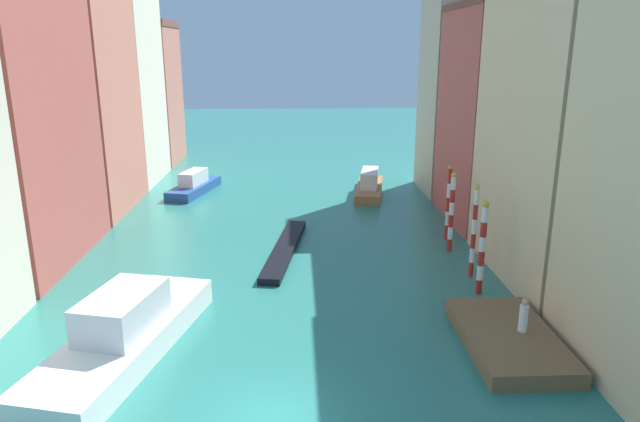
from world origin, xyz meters
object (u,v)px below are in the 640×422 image
Objects in this scene: person_on_dock at (524,316)px; vaporetto_white at (125,333)px; motorboat_0 at (194,185)px; gondola_black at (285,249)px; mooring_pole_3 at (448,202)px; mooring_pole_1 at (474,231)px; waterfront_dock at (509,339)px; motorboat_1 at (369,185)px; mooring_pole_0 at (482,247)px; mooring_pole_2 at (451,212)px.

vaporetto_white is (-16.28, 0.08, -0.43)m from person_on_dock.
person_on_dock reaches higher than motorboat_0.
person_on_dock reaches higher than gondola_black.
vaporetto_white is 1.07× the size of gondola_black.
mooring_pole_3 reaches higher than person_on_dock.
motorboat_0 is at bearing 117.80° from gondola_black.
person_on_dock is 7.70m from mooring_pole_1.
vaporetto_white is (-15.74, 0.10, 0.57)m from waterfront_dock.
mooring_pole_1 reaches higher than motorboat_1.
gondola_black is (-10.03, 11.86, -1.14)m from person_on_dock.
gondola_black is (-10.46, -2.07, -2.28)m from mooring_pole_3.
mooring_pole_0 is 0.95× the size of mooring_pole_1.
mooring_pole_2 is 14.83m from motorboat_1.
gondola_black is 17.15m from motorboat_0.
mooring_pole_1 reaches higher than mooring_pole_3.
mooring_pole_2 is at bearing 91.85° from mooring_pole_1.
vaporetto_white is at bearing -162.04° from mooring_pole_0.
person_on_dock is 32.49m from motorboat_0.
mooring_pole_1 reaches higher than mooring_pole_0.
motorboat_0 is at bearing 133.09° from mooring_pole_1.
mooring_pole_0 is 0.60× the size of motorboat_1.
motorboat_0 is 0.90× the size of motorboat_1.
vaporetto_white is at bearing 179.62° from waterfront_dock.
waterfront_dock is at bearing -51.38° from gondola_black.
mooring_pole_0 is (0.42, 5.34, 2.14)m from waterfront_dock.
mooring_pole_1 reaches higher than person_on_dock.
mooring_pole_3 is 10.90m from gondola_black.
gondola_black is at bearing 128.62° from waterfront_dock.
mooring_pole_2 is at bearing 88.72° from mooring_pole_0.
person_on_dock is 15.58m from gondola_black.
mooring_pole_1 is 18.14m from vaporetto_white.
person_on_dock is at bearing 2.12° from waterfront_dock.
mooring_pole_0 is 0.46× the size of gondola_black.
person_on_dock is at bearing -90.08° from mooring_pole_2.
person_on_dock is 0.13× the size of vaporetto_white.
gondola_black is (-9.49, 11.88, -0.14)m from waterfront_dock.
mooring_pole_1 is at bearing -80.06° from motorboat_1.
waterfront_dock is 32.21m from motorboat_0.
mooring_pole_1 is at bearing 84.85° from waterfront_dock.
vaporetto_white reaches higher than gondola_black.
mooring_pole_1 is 11.29m from gondola_black.
motorboat_1 is (-3.51, 12.09, -1.74)m from mooring_pole_3.
person_on_dock is 13.99m from mooring_pole_3.
motorboat_1 is at bearing 99.94° from mooring_pole_1.
motorboat_1 is (14.94, -1.00, 0.07)m from motorboat_0.
waterfront_dock is at bearing -92.73° from mooring_pole_2.
mooring_pole_1 is (0.27, 2.27, 0.12)m from mooring_pole_0.
mooring_pole_2 is 2.34m from mooring_pole_3.
mooring_pole_0 reaches higher than gondola_black.
mooring_pole_1 is 0.45× the size of vaporetto_white.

